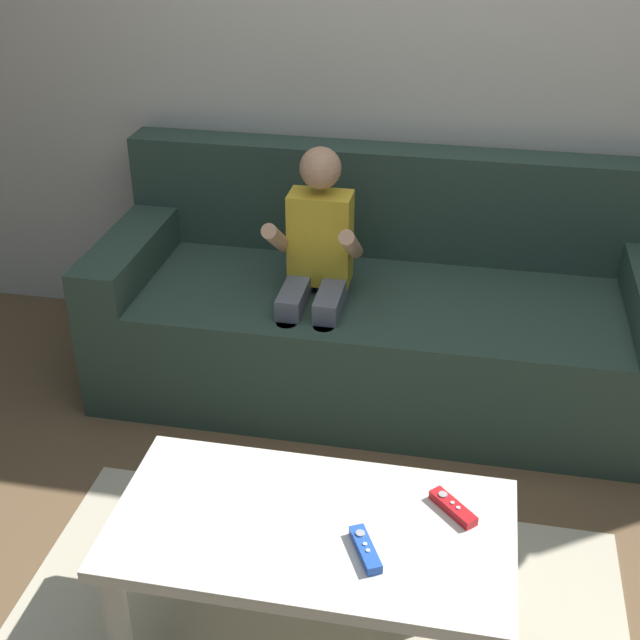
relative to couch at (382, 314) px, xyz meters
The scene contains 8 objects.
ground_plane 1.24m from the couch, 86.79° to the right, with size 9.55×9.55×0.00m, color brown.
wall_back 1.04m from the couch, 80.26° to the left, with size 4.78×0.05×2.50m, color beige.
couch is the anchor object (origin of this frame).
person_seated_on_couch 0.38m from the couch, 141.05° to the right, with size 0.31×0.38×0.95m.
coffee_table 1.26m from the couch, 90.59° to the right, with size 0.97×0.50×0.41m.
area_rug 1.29m from the couch, 90.59° to the right, with size 1.65×1.09×0.01m, color #BCB299.
game_remote_blue_near_edge 1.34m from the couch, 84.50° to the right, with size 0.10×0.14×0.03m.
game_remote_red_center 1.20m from the couch, 74.57° to the right, with size 0.12×0.12×0.03m.
Camera 1 is at (0.23, -1.52, 1.84)m, focal length 47.36 mm.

